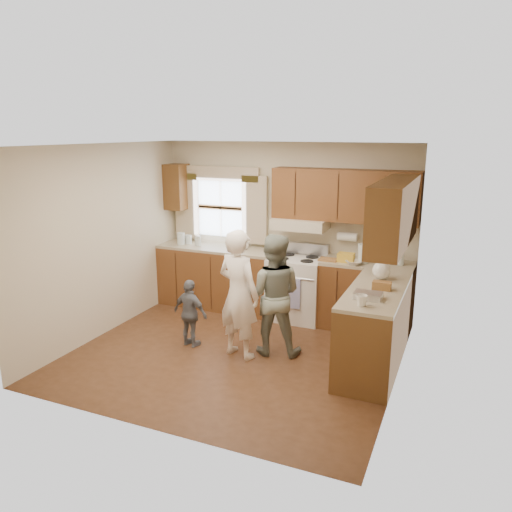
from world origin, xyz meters
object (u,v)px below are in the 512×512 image
at_px(woman_right, 273,295).
at_px(child, 190,313).
at_px(stove, 297,287).
at_px(woman_left, 239,294).

relative_size(woman_right, child, 1.71).
xyz_separation_m(stove, child, (-0.92, -1.44, -0.03)).
bearing_deg(stove, woman_right, -85.44).
xyz_separation_m(woman_left, woman_right, (0.34, 0.25, -0.04)).
xyz_separation_m(stove, woman_left, (-0.24, -1.46, 0.31)).
distance_m(woman_left, woman_right, 0.42).
bearing_deg(child, woman_right, -156.47).
bearing_deg(woman_right, child, -0.09).
bearing_deg(child, woman_left, -170.46).
distance_m(stove, woman_right, 1.25).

